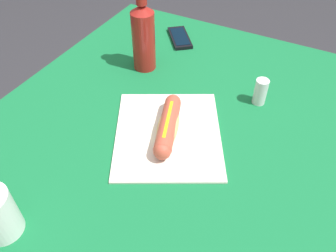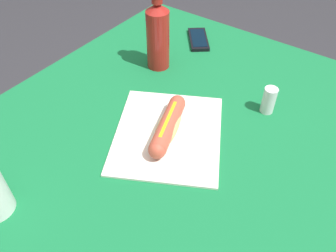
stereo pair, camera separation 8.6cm
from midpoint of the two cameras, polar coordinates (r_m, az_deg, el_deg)
name	(u,v)px [view 2 (the right image)]	position (r m, az deg, el deg)	size (l,w,h in m)	color
dining_table	(170,161)	(1.00, 2.75, -6.01)	(1.15, 0.96, 0.78)	brown
paper_wrapper	(168,134)	(0.88, 2.80, -1.40)	(0.31, 0.27, 0.01)	silver
hot_dog	(168,125)	(0.86, 2.86, -0.06)	(0.21, 0.10, 0.05)	#DBB26B
cell_phone	(198,39)	(1.25, 7.07, 13.98)	(0.15, 0.14, 0.01)	black
soda_bottle	(158,35)	(1.06, 0.70, 14.77)	(0.07, 0.07, 0.25)	maroon
salt_shaker	(269,100)	(0.97, 18.80, 3.95)	(0.04, 0.04, 0.08)	silver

